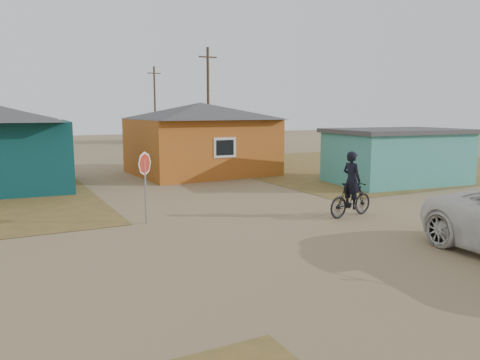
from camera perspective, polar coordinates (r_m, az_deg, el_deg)
name	(u,v)px	position (r m, az deg, el deg)	size (l,w,h in m)	color
ground	(319,240)	(12.86, 9.60, -7.23)	(120.00, 120.00, 0.00)	#8B7250
grass_ne	(370,164)	(31.58, 15.60, 1.86)	(20.00, 18.00, 0.00)	brown
house_yellow	(201,137)	(25.90, -4.81, 5.20)	(7.72, 6.76, 3.90)	#AE571A
shed_turquoise	(396,156)	(23.71, 18.52, 2.82)	(6.71, 4.93, 2.60)	teal
house_pale_west	(15,130)	(43.88, -25.75, 5.52)	(7.04, 6.15, 3.60)	#9DAA92
house_beige_east	(172,125)	(52.85, -8.32, 6.61)	(6.95, 6.05, 3.60)	gray
utility_pole_near	(208,101)	(34.80, -3.90, 9.54)	(1.40, 0.20, 8.00)	#453629
utility_pole_far	(155,104)	(50.14, -10.33, 9.08)	(1.40, 0.20, 8.00)	#453629
stop_sign	(145,170)	(14.49, -11.52, 1.15)	(0.69, 0.30, 2.22)	gray
cyclist	(351,193)	(15.72, 13.40, -1.55)	(1.96, 0.80, 2.15)	black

